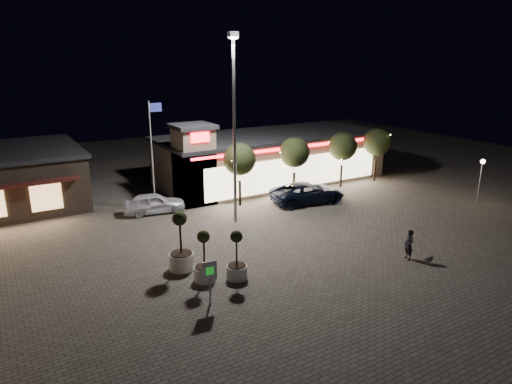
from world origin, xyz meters
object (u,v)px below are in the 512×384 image
white_sedan (154,203)px  valet_sign (210,274)px  pedestrian (409,245)px  planter_left (181,252)px  pickup_truck (308,193)px  planter_mid (237,264)px

white_sedan → valet_sign: valet_sign is taller
white_sedan → pedestrian: bearing=-137.3°
pedestrian → valet_sign: valet_sign is taller
pedestrian → planter_left: bearing=-100.6°
pickup_truck → planter_mid: bearing=136.9°
planter_left → planter_mid: size_ratio=1.24×
planter_left → planter_mid: bearing=-50.8°
white_sedan → planter_left: size_ratio=1.34×
pickup_truck → planter_left: 14.06m
planter_mid → planter_left: bearing=129.2°
pedestrian → planter_left: 12.50m
pickup_truck → valet_sign: (-12.96, -9.90, 0.66)m
pickup_truck → planter_mid: (-10.75, -8.36, 0.00)m
valet_sign → white_sedan: bearing=81.8°
white_sedan → planter_mid: planter_mid is taller
pickup_truck → planter_left: size_ratio=1.78×
pedestrian → planter_left: (-11.32, 5.29, 0.13)m
white_sedan → planter_mid: size_ratio=1.67×
planter_left → pickup_truck: bearing=24.9°
pedestrian → planter_mid: 9.74m
planter_mid → valet_sign: planter_mid is taller
planter_mid → white_sedan: bearing=91.2°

